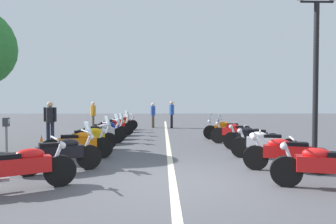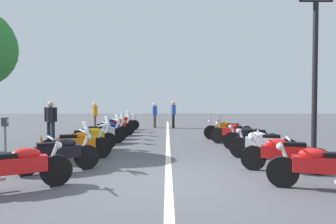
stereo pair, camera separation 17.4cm
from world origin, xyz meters
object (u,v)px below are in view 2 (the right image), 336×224
(traffic_cone_0, at_px, (41,144))
(bystander_0, at_px, (95,113))
(motorcycle_left_row_5, at_px, (106,130))
(street_lamp_twin_globe, at_px, (315,44))
(motorcycle_left_row_0, at_px, (17,167))
(motorcycle_left_row_1, at_px, (59,153))
(motorcycle_right_row_0, at_px, (322,167))
(bystander_1, at_px, (51,119))
(motorcycle_left_row_6, at_px, (115,127))
(bystander_2, at_px, (173,112))
(bystander_3, at_px, (155,113))
(motorcycle_left_row_8, at_px, (123,123))
(motorcycle_right_row_2, at_px, (263,144))
(motorcycle_right_row_5, at_px, (228,129))
(motorcycle_right_row_4, at_px, (236,133))
(parking_meter, at_px, (5,133))
(motorcycle_right_row_3, at_px, (251,138))
(motorcycle_left_row_3, at_px, (89,138))
(motorcycle_left_row_4, at_px, (101,133))
(motorcycle_right_row_1, at_px, (284,154))
(motorcycle_left_row_7, at_px, (118,124))
(motorcycle_left_row_2, at_px, (77,144))

(traffic_cone_0, height_order, bystander_0, bystander_0)
(motorcycle_left_row_5, height_order, street_lamp_twin_globe, street_lamp_twin_globe)
(motorcycle_left_row_0, bearing_deg, motorcycle_left_row_1, 50.61)
(motorcycle_right_row_0, height_order, bystander_1, bystander_1)
(motorcycle_left_row_6, bearing_deg, bystander_2, 32.21)
(traffic_cone_0, height_order, bystander_3, bystander_3)
(motorcycle_left_row_8, distance_m, street_lamp_twin_globe, 12.41)
(motorcycle_right_row_2, distance_m, bystander_3, 11.77)
(motorcycle_right_row_2, relative_size, motorcycle_right_row_5, 0.88)
(motorcycle_left_row_0, bearing_deg, motorcycle_left_row_5, 58.81)
(motorcycle_right_row_4, relative_size, bystander_1, 1.18)
(motorcycle_left_row_8, bearing_deg, traffic_cone_0, -122.87)
(motorcycle_right_row_0, distance_m, parking_meter, 7.38)
(motorcycle_right_row_0, bearing_deg, motorcycle_right_row_3, -73.19)
(bystander_0, bearing_deg, motorcycle_left_row_6, -73.42)
(motorcycle_left_row_8, xyz_separation_m, traffic_cone_0, (-8.26, 1.52, -0.16))
(motorcycle_left_row_3, bearing_deg, motorcycle_right_row_5, -1.20)
(motorcycle_left_row_4, height_order, bystander_1, bystander_1)
(motorcycle_right_row_2, bearing_deg, bystander_1, -4.06)
(motorcycle_left_row_1, xyz_separation_m, motorcycle_right_row_0, (-1.50, -5.55, -0.01))
(motorcycle_left_row_3, relative_size, motorcycle_right_row_2, 0.93)
(motorcycle_right_row_1, height_order, motorcycle_right_row_4, motorcycle_right_row_4)
(motorcycle_right_row_1, distance_m, parking_meter, 6.98)
(motorcycle_left_row_0, height_order, motorcycle_right_row_1, motorcycle_left_row_0)
(motorcycle_right_row_1, bearing_deg, motorcycle_right_row_4, -71.76)
(motorcycle_right_row_5, bearing_deg, bystander_1, 21.52)
(motorcycle_left_row_6, xyz_separation_m, motorcycle_right_row_3, (-4.63, -5.53, -0.01))
(motorcycle_left_row_7, distance_m, motorcycle_right_row_3, 8.52)
(motorcycle_left_row_4, bearing_deg, motorcycle_right_row_4, -31.27)
(motorcycle_right_row_2, height_order, bystander_3, bystander_3)
(motorcycle_right_row_3, height_order, motorcycle_right_row_4, motorcycle_right_row_4)
(motorcycle_left_row_3, distance_m, motorcycle_left_row_4, 1.63)
(bystander_2, bearing_deg, motorcycle_right_row_1, -69.31)
(motorcycle_left_row_5, bearing_deg, street_lamp_twin_globe, -63.03)
(motorcycle_left_row_3, distance_m, traffic_cone_0, 1.56)
(motorcycle_right_row_3, distance_m, street_lamp_twin_globe, 3.71)
(motorcycle_right_row_5, bearing_deg, bystander_2, -58.56)
(motorcycle_right_row_1, relative_size, motorcycle_right_row_5, 0.92)
(motorcycle_left_row_6, bearing_deg, motorcycle_left_row_8, 66.60)
(motorcycle_left_row_2, xyz_separation_m, motorcycle_left_row_3, (1.56, 0.04, 0.00))
(motorcycle_right_row_5, xyz_separation_m, bystander_2, (6.28, 2.31, 0.58))
(motorcycle_left_row_5, height_order, bystander_3, bystander_3)
(motorcycle_left_row_7, distance_m, bystander_1, 5.06)
(motorcycle_left_row_4, bearing_deg, motorcycle_left_row_1, -119.65)
(motorcycle_right_row_5, height_order, traffic_cone_0, motorcycle_right_row_5)
(motorcycle_left_row_6, xyz_separation_m, bystander_2, (4.68, -3.02, 0.58))
(motorcycle_left_row_1, distance_m, bystander_2, 12.84)
(motorcycle_left_row_0, distance_m, motorcycle_right_row_0, 5.79)
(motorcycle_left_row_1, relative_size, traffic_cone_0, 2.94)
(bystander_2, relative_size, bystander_3, 1.06)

